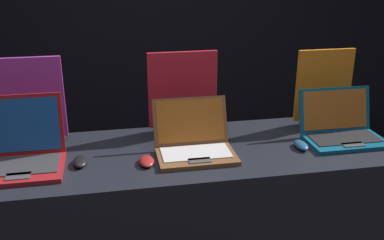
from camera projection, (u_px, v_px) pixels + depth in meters
The scene contains 11 objects.
wall_back at pixel (147, 0), 3.70m from camera, with size 8.00×0.05×2.80m.
display_counter at pixel (191, 231), 2.27m from camera, with size 1.94×0.65×0.90m.
laptop_front at pixel (22, 152), 1.94m from camera, with size 0.35×0.31×0.29m.
mouse_front at pixel (80, 162), 1.96m from camera, with size 0.06×0.11×0.03m.
promo_stand_front at pixel (27, 103), 2.13m from camera, with size 0.35×0.07×0.42m.
laptop_middle at pixel (194, 142), 2.06m from camera, with size 0.35×0.31×0.23m.
mouse_middle at pixel (147, 161), 1.97m from camera, with size 0.07×0.12×0.03m.
promo_stand_middle at pixel (183, 94), 2.29m from camera, with size 0.35×0.07×0.41m.
laptop_back at pixel (341, 129), 2.22m from camera, with size 0.38×0.29×0.24m.
mouse_back at pixel (301, 145), 2.13m from camera, with size 0.06×0.11×0.03m.
promo_stand_back at pixel (323, 89), 2.38m from camera, with size 0.31×0.07×0.41m.
Camera 1 is at (-0.36, -1.57, 1.78)m, focal length 42.00 mm.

